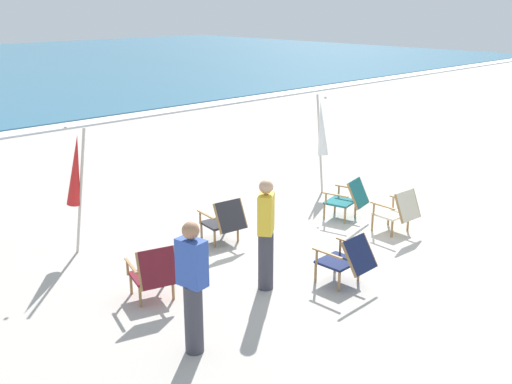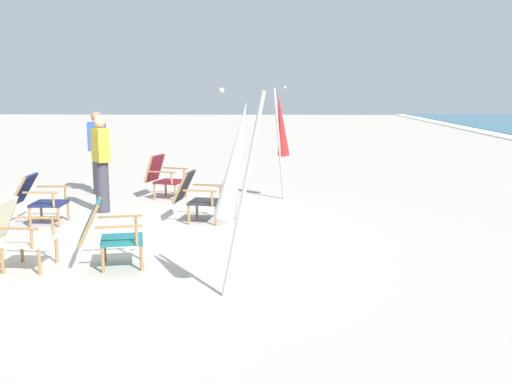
{
  "view_description": "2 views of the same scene",
  "coord_description": "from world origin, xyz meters",
  "views": [
    {
      "loc": [
        -7.3,
        -6.29,
        3.94
      ],
      "look_at": [
        0.0,
        1.3,
        0.58
      ],
      "focal_mm": 42.0,
      "sensor_mm": 36.0,
      "label": 1
    },
    {
      "loc": [
        8.06,
        2.13,
        2.07
      ],
      "look_at": [
        -0.71,
        1.86,
        0.55
      ],
      "focal_mm": 42.0,
      "sensor_mm": 36.0,
      "label": 2
    }
  ],
  "objects": [
    {
      "name": "beach_chair_back_left",
      "position": [
        -0.88,
        -1.51,
        0.42
      ],
      "size": [
        0.61,
        0.79,
        0.77
      ],
      "color": "#19234C",
      "rests_on": "ground"
    },
    {
      "name": "person_by_waterline",
      "position": [
        -3.55,
        -1.34,
        0.84
      ],
      "size": [
        0.25,
        0.37,
        1.63
      ],
      "color": "#383842",
      "rests_on": "ground"
    },
    {
      "name": "person_near_chairs",
      "position": [
        -1.79,
        -0.76,
        0.84
      ],
      "size": [
        0.39,
        0.37,
        1.63
      ],
      "color": "#383842",
      "rests_on": "ground"
    },
    {
      "name": "ground_plane",
      "position": [
        0.0,
        0.0,
        0.0
      ],
      "size": [
        80.0,
        80.0,
        0.0
      ],
      "primitive_type": "plane",
      "color": "#B2AAA0"
    },
    {
      "name": "umbrella_furled_red",
      "position": [
        -3.04,
        2.25,
        1.38
      ],
      "size": [
        0.43,
        0.42,
        2.11
      ],
      "color": "#B7B2A8",
      "rests_on": "ground"
    },
    {
      "name": "beach_chair_mid_center",
      "position": [
        -1.12,
        0.91,
        0.43
      ],
      "size": [
        0.67,
        0.8,
        0.8
      ],
      "color": "#28282D",
      "rests_on": "ground"
    },
    {
      "name": "beach_chair_far_center",
      "position": [
        1.34,
        0.19,
        0.43
      ],
      "size": [
        0.72,
        0.84,
        0.8
      ],
      "color": "#196066",
      "rests_on": "ground"
    },
    {
      "name": "umbrella_furled_white",
      "position": [
        2.38,
        1.76,
        1.36
      ],
      "size": [
        0.42,
        0.56,
        2.08
      ],
      "color": "#B7B2A8",
      "rests_on": "ground"
    },
    {
      "name": "beach_chair_front_left",
      "position": [
        -3.16,
        0.01,
        0.43
      ],
      "size": [
        0.74,
        0.8,
        0.82
      ],
      "color": "maroon",
      "rests_on": "ground"
    },
    {
      "name": "beach_chair_back_right",
      "position": [
        1.42,
        -0.86,
        0.43
      ],
      "size": [
        0.62,
        0.73,
        0.81
      ],
      "color": "beige",
      "rests_on": "ground"
    }
  ]
}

